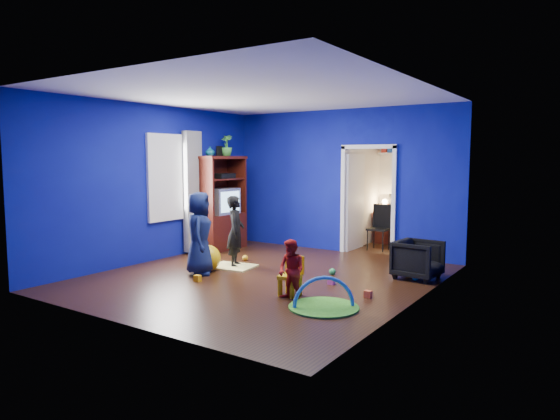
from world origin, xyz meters
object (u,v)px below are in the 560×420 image
Objects in this scene: child_navy at (199,233)px; toddler_red at (291,270)px; child_black at (236,231)px; kid_chair at (290,278)px; tv_armoire at (220,203)px; study_desk at (395,227)px; play_mat at (324,307)px; folding_chair at (378,228)px; vase at (210,151)px; armchair at (418,259)px; hopper_ball at (208,258)px; crt_tv at (222,201)px.

child_navy is 2.16m from toddler_red.
child_black is 2.52× the size of kid_chair.
tv_armoire reaches higher than child_navy.
tv_armoire is (-1.34, 1.16, 0.35)m from child_black.
study_desk is (-0.34, 4.92, 0.12)m from kid_chair.
study_desk reaches higher than play_mat.
toddler_red is at bearing 174.16° from play_mat.
kid_chair is 3.98m from folding_chair.
vase is 4.12m from kid_chair.
child_black is at bearing 152.19° from play_mat.
child_navy is 2.01m from kid_chair.
toddler_red is 4.26× the size of vase.
armchair is 4.38m from tv_armoire.
child_navy is 0.53m from hopper_ball.
play_mat is (2.67, -0.77, -0.21)m from hopper_ball.
toddler_red is at bearing -18.37° from hopper_ball.
vase reaches higher than play_mat.
tv_armoire is at bearing 156.83° from toddler_red.
kid_chair reaches higher than play_mat.
folding_chair is at bearing -59.62° from child_navy.
play_mat is at bearing -78.85° from study_desk.
armchair is at bearing 78.19° from toddler_red.
child_navy is at bearing 162.18° from kid_chair.
crt_tv is at bearing 0.00° from tv_armoire.
study_desk is (2.82, 2.99, -1.68)m from vase.
play_mat is at bearing -30.70° from kid_chair.
hopper_ball is at bearing -55.67° from tv_armoire.
play_mat is (-0.48, -2.23, -0.30)m from armchair.
child_black is 3.26m from folding_chair.
crt_tv reaches higher than toddler_red.
folding_chair is (-0.49, 4.16, 0.04)m from toddler_red.
child_black reaches higher than hopper_ball.
vase is at bearing 150.43° from play_mat.
kid_chair is 0.57× the size of study_desk.
kid_chair is at bearing -35.13° from tv_armoire.
folding_chair is (1.48, 2.89, -0.17)m from child_black.
hopper_ball is at bearing -56.59° from crt_tv.
tv_armoire is at bearing 124.33° from hopper_ball.
hopper_ball is 0.51× the size of study_desk.
tv_armoire is 2.80× the size of crt_tv.
tv_armoire is (-4.32, 0.25, 0.67)m from armchair.
folding_chair is (-0.34, 3.96, 0.21)m from kid_chair.
vase is at bearing -97.59° from crt_tv.
play_mat is (3.80, -2.48, -1.01)m from crt_tv.
study_desk is at bearing 83.84° from kid_chair.
armchair is 4.35m from crt_tv.
armchair is 3.47m from hopper_ball.
folding_chair is (2.82, 1.73, -0.52)m from tv_armoire.
hopper_ball is at bearing 132.79° from child_black.
vase reaches higher than child_navy.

